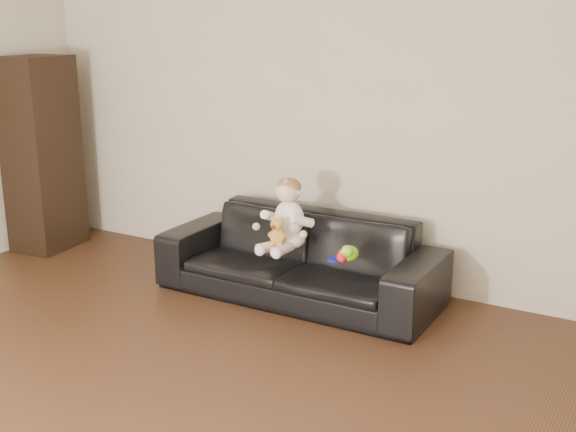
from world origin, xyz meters
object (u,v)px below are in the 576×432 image
Objects in this scene: cabinet at (42,154)px; toy_rattle at (342,257)px; baby at (287,218)px; teddy_bear at (277,232)px; sofa at (299,257)px; toy_green at (349,254)px; toy_blue_disc at (334,260)px.

cabinet is 20.83× the size of toy_rattle.
cabinet is 2.30m from baby.
cabinet is 2.32m from teddy_bear.
baby is 0.15m from teddy_bear.
baby is at bearing -107.78° from sofa.
baby is at bearing 108.18° from teddy_bear.
sofa is 13.59× the size of toy_green.
baby is 0.43m from toy_blue_disc.
toy_rattle is at bearing -9.04° from cabinet.
toy_blue_disc is at bearing 167.56° from toy_rattle.
cabinet reaches higher than sofa.
teddy_bear is 0.48m from toy_green.
baby is 0.48m from toy_rattle.
toy_green is 0.11m from toy_blue_disc.
sofa is 0.35m from teddy_bear.
toy_rattle is (0.43, 0.07, -0.12)m from teddy_bear.
teddy_bear is at bearing -76.70° from baby.
toy_blue_disc is at bearing -8.79° from cabinet.
cabinet is at bearing -171.80° from baby.
cabinet is 17.68× the size of toy_blue_disc.
teddy_bear is 2.17× the size of toy_blue_disc.
sofa is at bearing 98.70° from teddy_bear.
cabinet is 2.70m from toy_blue_disc.
cabinet reaches higher than toy_blue_disc.
teddy_bear is (2.30, -0.19, -0.26)m from cabinet.
teddy_bear is at bearing -171.21° from toy_rattle.
toy_blue_disc is (0.36, 0.08, -0.15)m from teddy_bear.
sofa is at bearing 153.95° from toy_blue_disc.
toy_green is (0.45, 0.12, -0.10)m from teddy_bear.
baby reaches higher than toy_blue_disc.
toy_rattle is (2.73, -0.12, -0.37)m from cabinet.
toy_rattle is (0.41, -0.18, 0.12)m from sofa.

